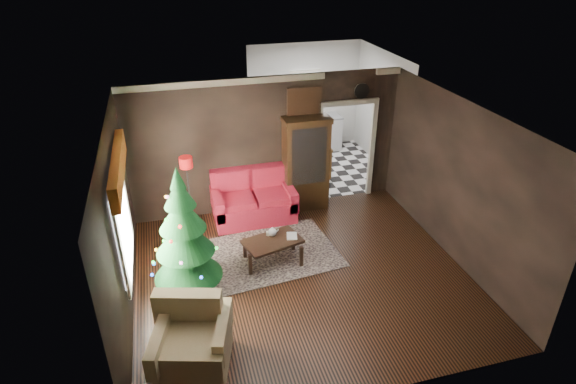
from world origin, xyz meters
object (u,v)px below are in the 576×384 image
object	(u,v)px
floor_lamp	(189,195)
wall_clock	(362,91)
armchair	(192,340)
loveseat	(254,197)
christmas_tree	(184,233)
kitchen_table	(314,161)
coffee_table	(273,251)
teapot	(272,232)
curio_cabinet	(306,166)

from	to	relation	value
floor_lamp	wall_clock	size ratio (longest dim) A/B	4.82
armchair	wall_clock	size ratio (longest dim) A/B	3.07
wall_clock	loveseat	bearing A→B (deg)	-170.34
christmas_tree	armchair	size ratio (longest dim) A/B	2.13
loveseat	kitchen_table	world-z (taller)	loveseat
floor_lamp	kitchen_table	bearing A→B (deg)	31.18
christmas_tree	kitchen_table	size ratio (longest dim) A/B	2.79
armchair	floor_lamp	bearing A→B (deg)	101.27
christmas_tree	armchair	distance (m)	1.77
loveseat	armchair	bearing A→B (deg)	-113.58
loveseat	coffee_table	distance (m)	1.55
loveseat	teapot	world-z (taller)	loveseat
christmas_tree	armchair	world-z (taller)	christmas_tree
christmas_tree	wall_clock	bearing A→B (deg)	30.44
teapot	kitchen_table	distance (m)	3.52
loveseat	christmas_tree	xyz separation A→B (m)	(-1.46, -1.84, 0.55)
christmas_tree	kitchen_table	world-z (taller)	christmas_tree
coffee_table	kitchen_table	bearing A→B (deg)	60.70
floor_lamp	coffee_table	distance (m)	1.93
coffee_table	teapot	distance (m)	0.33
curio_cabinet	armchair	xyz separation A→B (m)	(-2.68, -3.73, -0.49)
floor_lamp	kitchen_table	xyz separation A→B (m)	(3.05, 1.85, -0.45)
loveseat	teapot	size ratio (longest dim) A/B	10.02
armchair	coffee_table	size ratio (longest dim) A/B	1.00
floor_lamp	teapot	world-z (taller)	floor_lamp
curio_cabinet	coffee_table	bearing A→B (deg)	-122.96
curio_cabinet	floor_lamp	bearing A→B (deg)	-170.14
kitchen_table	wall_clock	bearing A→B (deg)	-66.25
armchair	coffee_table	xyz separation A→B (m)	(1.55, 1.98, -0.23)
curio_cabinet	armchair	world-z (taller)	curio_cabinet
armchair	curio_cabinet	bearing A→B (deg)	70.35
armchair	wall_clock	xyz separation A→B (m)	(3.88, 3.91, 1.92)
floor_lamp	curio_cabinet	bearing A→B (deg)	9.86
loveseat	wall_clock	world-z (taller)	wall_clock
christmas_tree	floor_lamp	bearing A→B (deg)	82.93
teapot	armchair	bearing A→B (deg)	-126.77
teapot	kitchen_table	xyz separation A→B (m)	(1.75, 3.04, -0.16)
kitchen_table	armchair	bearing A→B (deg)	-122.86
armchair	kitchen_table	bearing A→B (deg)	73.22
coffee_table	teapot	size ratio (longest dim) A/B	5.77
wall_clock	kitchen_table	bearing A→B (deg)	113.75
floor_lamp	teapot	size ratio (longest dim) A/B	9.09
curio_cabinet	teapot	xyz separation A→B (m)	(-1.10, -1.61, -0.42)
floor_lamp	wall_clock	world-z (taller)	wall_clock
teapot	kitchen_table	size ratio (longest dim) A/B	0.23
coffee_table	wall_clock	bearing A→B (deg)	39.59
kitchen_table	loveseat	bearing A→B (deg)	-137.49
loveseat	coffee_table	bearing A→B (deg)	-89.45
curio_cabinet	loveseat	bearing A→B (deg)	-169.17
coffee_table	kitchen_table	xyz separation A→B (m)	(1.79, 3.18, 0.14)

